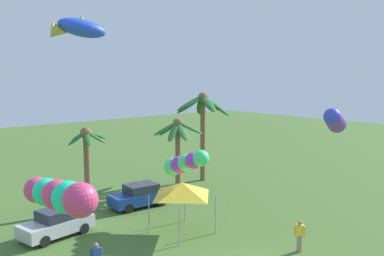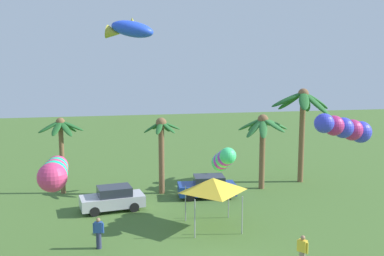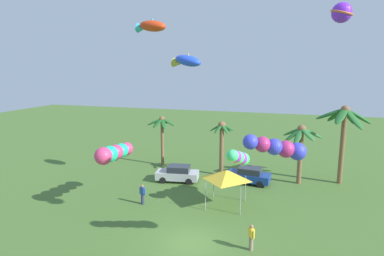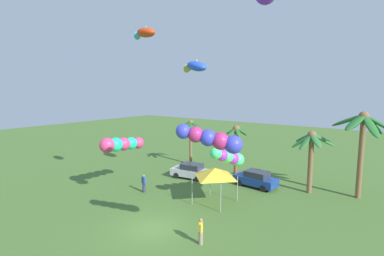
# 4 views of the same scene
# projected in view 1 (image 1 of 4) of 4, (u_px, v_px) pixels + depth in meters

# --- Properties ---
(palm_tree_1) EXTENTS (3.66, 3.50, 5.48)m
(palm_tree_1) POSITION_uv_depth(u_px,v_px,m) (178.00, 135.00, 32.53)
(palm_tree_1) COLOR brown
(palm_tree_1) RESTS_ON ground
(palm_tree_2) EXTENTS (2.61, 2.54, 5.40)m
(palm_tree_2) POSITION_uv_depth(u_px,v_px,m) (87.00, 152.00, 27.93)
(palm_tree_2) COLOR brown
(palm_tree_2) RESTS_ON ground
(palm_tree_3) EXTENTS (4.87, 4.53, 7.22)m
(palm_tree_3) POSITION_uv_depth(u_px,v_px,m) (203.00, 112.00, 35.59)
(palm_tree_3) COLOR brown
(palm_tree_3) RESTS_ON ground
(parked_car_0) EXTENTS (4.03, 2.03, 1.51)m
(parked_car_0) POSITION_uv_depth(u_px,v_px,m) (140.00, 195.00, 29.08)
(parked_car_0) COLOR navy
(parked_car_0) RESTS_ON ground
(parked_car_1) EXTENTS (4.11, 2.26, 1.51)m
(parked_car_1) POSITION_uv_depth(u_px,v_px,m) (57.00, 223.00, 23.78)
(parked_car_1) COLOR #BCBCC1
(parked_car_1) RESTS_ON ground
(spectator_1) EXTENTS (0.41, 0.46, 1.59)m
(spectator_1) POSITION_uv_depth(u_px,v_px,m) (300.00, 236.00, 21.75)
(spectator_1) COLOR gray
(spectator_1) RESTS_ON ground
(festival_tent) EXTENTS (2.86, 2.86, 2.85)m
(festival_tent) POSITION_uv_depth(u_px,v_px,m) (182.00, 189.00, 24.10)
(festival_tent) COLOR #9E9EA3
(festival_tent) RESTS_ON ground
(kite_tube_2) EXTENTS (1.35, 3.80, 1.98)m
(kite_tube_2) POSITION_uv_depth(u_px,v_px,m) (184.00, 163.00, 24.99)
(kite_tube_2) COLOR #45ED80
(kite_fish_3) EXTENTS (3.05, 1.94, 1.34)m
(kite_fish_3) POSITION_uv_depth(u_px,v_px,m) (79.00, 28.00, 22.61)
(kite_fish_3) COLOR blue
(kite_tube_4) EXTENTS (1.28, 4.73, 1.51)m
(kite_tube_4) POSITION_uv_depth(u_px,v_px,m) (60.00, 195.00, 16.70)
(kite_tube_4) COLOR #E03972
(kite_tube_5) EXTENTS (3.16, 1.94, 1.45)m
(kite_tube_5) POSITION_uv_depth(u_px,v_px,m) (335.00, 121.00, 21.17)
(kite_tube_5) COLOR #3940DB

